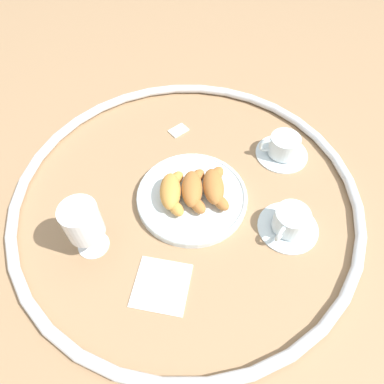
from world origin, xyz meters
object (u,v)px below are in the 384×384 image
object	(u,v)px
pastry_plate	(192,197)
folded_napkin	(161,285)
coffee_cup_far	(290,222)
juice_glass_left	(83,223)
coffee_cup_near	(283,148)
sugar_packet	(178,130)
croissant_large	(172,192)
croissant_extra	(215,187)
croissant_small	(193,189)

from	to	relation	value
pastry_plate	folded_napkin	world-z (taller)	pastry_plate
coffee_cup_far	juice_glass_left	distance (m)	0.44
coffee_cup_near	coffee_cup_far	distance (m)	0.23
coffee_cup_far	folded_napkin	bearing A→B (deg)	-58.72
coffee_cup_near	coffee_cup_far	xyz separation A→B (m)	(0.23, 0.00, 0.00)
pastry_plate	coffee_cup_far	xyz separation A→B (m)	(0.06, 0.22, 0.01)
folded_napkin	sugar_packet	bearing A→B (deg)	-177.55
croissant_large	sugar_packet	distance (m)	0.24
croissant_extra	coffee_cup_far	distance (m)	0.18
croissant_large	coffee_cup_far	bearing A→B (deg)	79.92
folded_napkin	coffee_cup_near	bearing A→B (deg)	145.92
croissant_extra	sugar_packet	xyz separation A→B (m)	(-0.22, -0.11, -0.04)
croissant_extra	folded_napkin	distance (m)	0.25
croissant_small	juice_glass_left	bearing A→B (deg)	-55.22
pastry_plate	juice_glass_left	bearing A→B (deg)	-54.86
croissant_small	croissant_large	bearing A→B (deg)	-76.54
croissant_small	coffee_cup_near	xyz separation A→B (m)	(-0.17, 0.22, -0.02)
pastry_plate	folded_napkin	size ratio (longest dim) A/B	2.38
sugar_packet	coffee_cup_far	bearing A→B (deg)	89.52
croissant_large	croissant_small	size ratio (longest dim) A/B	1.00
croissant_extra	juice_glass_left	size ratio (longest dim) A/B	0.97
juice_glass_left	sugar_packet	xyz separation A→B (m)	(-0.37, 0.14, -0.09)
pastry_plate	croissant_extra	bearing A→B (deg)	103.29
croissant_small	coffee_cup_near	world-z (taller)	croissant_small
pastry_plate	croissant_large	bearing A→B (deg)	-76.04
croissant_extra	coffee_cup_near	distance (m)	0.23
croissant_small	coffee_cup_far	size ratio (longest dim) A/B	1.00
pastry_plate	coffee_cup_far	bearing A→B (deg)	75.14
pastry_plate	croissant_extra	size ratio (longest dim) A/B	1.94
croissant_large	folded_napkin	bearing A→B (deg)	1.25
coffee_cup_near	sugar_packet	distance (m)	0.29
coffee_cup_far	folded_napkin	world-z (taller)	coffee_cup_far
croissant_small	folded_napkin	xyz separation A→B (m)	(0.22, -0.04, -0.04)
croissant_small	sugar_packet	size ratio (longest dim) A/B	2.73
croissant_extra	juice_glass_left	bearing A→B (deg)	-58.68
croissant_large	croissant_extra	bearing A→B (deg)	103.60
coffee_cup_near	sugar_packet	size ratio (longest dim) A/B	2.72
croissant_large	juice_glass_left	world-z (taller)	juice_glass_left
croissant_extra	folded_napkin	size ratio (longest dim) A/B	1.23
juice_glass_left	folded_napkin	distance (m)	0.20
croissant_extra	sugar_packet	size ratio (longest dim) A/B	2.70
croissant_large	sugar_packet	xyz separation A→B (m)	(-0.24, -0.01, -0.04)
pastry_plate	coffee_cup_near	world-z (taller)	coffee_cup_near
pastry_plate	juice_glass_left	size ratio (longest dim) A/B	1.87
croissant_extra	coffee_cup_near	world-z (taller)	croissant_extra
coffee_cup_near	juice_glass_left	distance (m)	0.53
croissant_small	croissant_extra	world-z (taller)	same
croissant_large	pastry_plate	bearing A→B (deg)	103.96
coffee_cup_near	folded_napkin	distance (m)	0.47
croissant_extra	juice_glass_left	xyz separation A→B (m)	(0.15, -0.25, 0.05)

